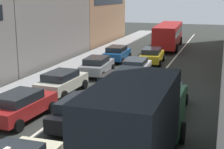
# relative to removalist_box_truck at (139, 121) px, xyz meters

# --- Properties ---
(sidewalk_left) EXTENTS (2.60, 64.00, 0.14)m
(sidewalk_left) POSITION_rel_removalist_box_truck_xyz_m (-10.40, 16.05, -1.90)
(sidewalk_left) COLOR #9C9C9C
(sidewalk_left) RESTS_ON ground
(lane_stripe_left) EXTENTS (0.16, 60.00, 0.01)m
(lane_stripe_left) POSITION_rel_removalist_box_truck_xyz_m (-5.40, 16.05, -1.97)
(lane_stripe_left) COLOR silver
(lane_stripe_left) RESTS_ON ground
(lane_stripe_right) EXTENTS (0.16, 60.00, 0.01)m
(lane_stripe_right) POSITION_rel_removalist_box_truck_xyz_m (-2.00, 16.05, -1.97)
(lane_stripe_right) COLOR silver
(lane_stripe_right) RESTS_ON ground
(building_row_left) EXTENTS (7.20, 43.90, 14.20)m
(building_row_left) POSITION_rel_removalist_box_truck_xyz_m (-15.70, 18.41, 3.93)
(building_row_left) COLOR gray
(building_row_left) RESTS_ON ground
(removalist_box_truck) EXTENTS (2.71, 7.71, 3.58)m
(removalist_box_truck) POSITION_rel_removalist_box_truck_xyz_m (0.00, 0.00, 0.00)
(removalist_box_truck) COLOR #1E5933
(removalist_box_truck) RESTS_ON ground
(sedan_centre_lane_second) EXTENTS (2.10, 4.32, 1.49)m
(sedan_centre_lane_second) POSITION_rel_removalist_box_truck_xyz_m (-3.79, 3.37, -1.18)
(sedan_centre_lane_second) COLOR black
(sedan_centre_lane_second) RESTS_ON ground
(wagon_left_lane_second) EXTENTS (2.29, 4.41, 1.49)m
(wagon_left_lane_second) POSITION_rel_removalist_box_truck_xyz_m (-7.10, 3.21, -1.18)
(wagon_left_lane_second) COLOR #A51E1E
(wagon_left_lane_second) RESTS_ON ground
(hatchback_centre_lane_third) EXTENTS (2.17, 4.35, 1.49)m
(hatchback_centre_lane_third) POSITION_rel_removalist_box_truck_xyz_m (-3.66, 8.90, -1.18)
(hatchback_centre_lane_third) COLOR #759EB7
(hatchback_centre_lane_third) RESTS_ON ground
(sedan_left_lane_third) EXTENTS (2.23, 4.38, 1.49)m
(sedan_left_lane_third) POSITION_rel_removalist_box_truck_xyz_m (-7.28, 8.32, -1.18)
(sedan_left_lane_third) COLOR beige
(sedan_left_lane_third) RESTS_ON ground
(coupe_centre_lane_fourth) EXTENTS (2.21, 4.37, 1.49)m
(coupe_centre_lane_fourth) POSITION_rel_removalist_box_truck_xyz_m (-3.76, 14.15, -1.18)
(coupe_centre_lane_fourth) COLOR silver
(coupe_centre_lane_fourth) RESTS_ON ground
(sedan_left_lane_fourth) EXTENTS (2.30, 4.41, 1.49)m
(sedan_left_lane_fourth) POSITION_rel_removalist_box_truck_xyz_m (-6.94, 13.94, -1.18)
(sedan_left_lane_fourth) COLOR gray
(sedan_left_lane_fourth) RESTS_ON ground
(sedan_centre_lane_fifth) EXTENTS (2.27, 4.40, 1.49)m
(sedan_centre_lane_fifth) POSITION_rel_removalist_box_truck_xyz_m (-3.67, 19.93, -1.18)
(sedan_centre_lane_fifth) COLOR #B29319
(sedan_centre_lane_fifth) RESTS_ON ground
(sedan_left_lane_fifth) EXTENTS (2.21, 4.37, 1.49)m
(sedan_left_lane_fifth) POSITION_rel_removalist_box_truck_xyz_m (-7.16, 20.03, -1.18)
(sedan_left_lane_fifth) COLOR #194C8C
(sedan_left_lane_fifth) RESTS_ON ground
(sedan_right_lane_behind_truck) EXTENTS (2.29, 4.41, 1.49)m
(sedan_right_lane_behind_truck) POSITION_rel_removalist_box_truck_xyz_m (-0.23, 7.01, -1.18)
(sedan_right_lane_behind_truck) COLOR #19592D
(sedan_right_lane_behind_truck) RESTS_ON ground
(bus_mid_queue_primary) EXTENTS (3.21, 10.62, 2.90)m
(bus_mid_queue_primary) POSITION_rel_removalist_box_truck_xyz_m (-3.74, 29.82, -0.21)
(bus_mid_queue_primary) COLOR #B21919
(bus_mid_queue_primary) RESTS_ON ground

